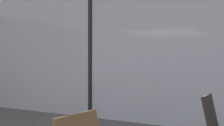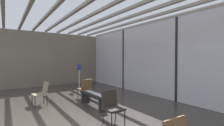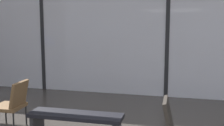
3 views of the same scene
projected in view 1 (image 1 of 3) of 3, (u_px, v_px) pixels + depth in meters
The scene contains 4 objects.
glass_curtain_wall at pixel (91, 44), 6.67m from camera, with size 14.00×0.08×3.46m, color silver.
window_mullion_1 at pixel (91, 44), 6.67m from camera, with size 0.10×0.12×3.46m, color black.
parked_airplane at pixel (151, 50), 11.87m from camera, with size 11.55×3.72×3.72m.
lounge_chair_1 at pixel (221, 126), 3.43m from camera, with size 0.54×0.50×0.87m.
Camera 1 is at (3.80, -0.30, 1.24)m, focal length 44.95 mm.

